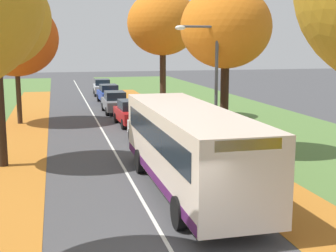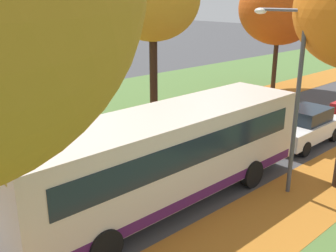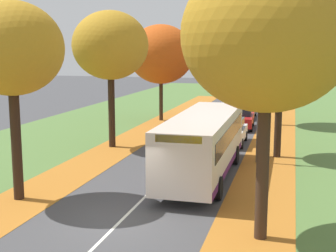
{
  "view_description": "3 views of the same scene",
  "coord_description": "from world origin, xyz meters",
  "px_view_note": "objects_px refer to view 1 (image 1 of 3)",
  "views": [
    {
      "loc": [
        -2.71,
        -8.83,
        5.21
      ],
      "look_at": [
        1.57,
        8.79,
        2.0
      ],
      "focal_mm": 50.0,
      "sensor_mm": 36.0,
      "label": 1
    },
    {
      "loc": [
        10.02,
        -1.04,
        6.29
      ],
      "look_at": [
        -0.26,
        8.46,
        1.66
      ],
      "focal_mm": 42.0,
      "sensor_mm": 36.0,
      "label": 2
    },
    {
      "loc": [
        5.72,
        -14.72,
        6.06
      ],
      "look_at": [
        -0.05,
        6.76,
        2.34
      ],
      "focal_mm": 50.0,
      "sensor_mm": 36.0,
      "label": 3
    }
  ],
  "objects_px": {
    "car_red_following": "(131,113)",
    "car_silver_trailing": "(102,87)",
    "streetlamp_right": "(209,79)",
    "car_grey_third_in_line": "(115,102)",
    "tree_right_near": "(226,28)",
    "bus": "(188,145)",
    "tree_right_mid": "(163,24)",
    "car_white_lead": "(150,129)",
    "tree_left_mid": "(15,38)",
    "car_blue_fourth_in_line": "(109,94)"
  },
  "relations": [
    {
      "from": "car_red_following",
      "to": "car_silver_trailing",
      "type": "xyz_separation_m",
      "value": [
        0.01,
        18.51,
        0.0
      ]
    },
    {
      "from": "car_red_following",
      "to": "tree_right_near",
      "type": "bearing_deg",
      "value": -71.79
    },
    {
      "from": "car_red_following",
      "to": "car_grey_third_in_line",
      "type": "height_order",
      "value": "same"
    },
    {
      "from": "tree_right_mid",
      "to": "car_blue_fourth_in_line",
      "type": "bearing_deg",
      "value": 105.82
    },
    {
      "from": "tree_left_mid",
      "to": "tree_right_near",
      "type": "relative_size",
      "value": 1.02
    },
    {
      "from": "tree_left_mid",
      "to": "car_blue_fourth_in_line",
      "type": "xyz_separation_m",
      "value": [
        6.98,
        9.64,
        -4.74
      ]
    },
    {
      "from": "car_red_following",
      "to": "car_silver_trailing",
      "type": "bearing_deg",
      "value": 89.96
    },
    {
      "from": "car_red_following",
      "to": "tree_left_mid",
      "type": "bearing_deg",
      "value": 161.51
    },
    {
      "from": "car_silver_trailing",
      "to": "car_white_lead",
      "type": "bearing_deg",
      "value": -90.06
    },
    {
      "from": "streetlamp_right",
      "to": "tree_left_mid",
      "type": "bearing_deg",
      "value": 123.83
    },
    {
      "from": "car_grey_third_in_line",
      "to": "car_blue_fourth_in_line",
      "type": "bearing_deg",
      "value": 87.78
    },
    {
      "from": "tree_right_mid",
      "to": "car_blue_fourth_in_line",
      "type": "height_order",
      "value": "tree_right_mid"
    },
    {
      "from": "tree_right_near",
      "to": "streetlamp_right",
      "type": "relative_size",
      "value": 1.3
    },
    {
      "from": "car_white_lead",
      "to": "car_silver_trailing",
      "type": "bearing_deg",
      "value": 89.94
    },
    {
      "from": "car_silver_trailing",
      "to": "bus",
      "type": "bearing_deg",
      "value": -90.51
    },
    {
      "from": "tree_right_mid",
      "to": "car_silver_trailing",
      "type": "xyz_separation_m",
      "value": [
        -2.63,
        16.1,
        -5.75
      ]
    },
    {
      "from": "car_grey_third_in_line",
      "to": "streetlamp_right",
      "type": "bearing_deg",
      "value": -83.18
    },
    {
      "from": "bus",
      "to": "tree_left_mid",
      "type": "bearing_deg",
      "value": 112.36
    },
    {
      "from": "bus",
      "to": "car_grey_third_in_line",
      "type": "distance_m",
      "value": 19.88
    },
    {
      "from": "car_white_lead",
      "to": "car_red_following",
      "type": "bearing_deg",
      "value": 89.88
    },
    {
      "from": "car_white_lead",
      "to": "bus",
      "type": "bearing_deg",
      "value": -91.87
    },
    {
      "from": "tree_right_near",
      "to": "car_blue_fourth_in_line",
      "type": "relative_size",
      "value": 1.84
    },
    {
      "from": "car_red_following",
      "to": "car_grey_third_in_line",
      "type": "distance_m",
      "value": 5.75
    },
    {
      "from": "tree_right_near",
      "to": "tree_right_mid",
      "type": "bearing_deg",
      "value": 91.58
    },
    {
      "from": "car_white_lead",
      "to": "car_blue_fourth_in_line",
      "type": "xyz_separation_m",
      "value": [
        -0.06,
        18.01,
        0.0
      ]
    },
    {
      "from": "tree_left_mid",
      "to": "car_red_following",
      "type": "relative_size",
      "value": 1.88
    },
    {
      "from": "tree_right_near",
      "to": "car_silver_trailing",
      "type": "distance_m",
      "value": 28.13
    },
    {
      "from": "tree_right_mid",
      "to": "car_white_lead",
      "type": "height_order",
      "value": "tree_right_mid"
    },
    {
      "from": "streetlamp_right",
      "to": "car_grey_third_in_line",
      "type": "bearing_deg",
      "value": 96.82
    },
    {
      "from": "car_blue_fourth_in_line",
      "to": "car_silver_trailing",
      "type": "relative_size",
      "value": 0.99
    },
    {
      "from": "tree_right_mid",
      "to": "car_red_following",
      "type": "distance_m",
      "value": 6.77
    },
    {
      "from": "tree_right_mid",
      "to": "car_white_lead",
      "type": "relative_size",
      "value": 2.09
    },
    {
      "from": "streetlamp_right",
      "to": "car_red_following",
      "type": "bearing_deg",
      "value": 98.81
    },
    {
      "from": "streetlamp_right",
      "to": "car_red_following",
      "type": "relative_size",
      "value": 1.41
    },
    {
      "from": "tree_right_mid",
      "to": "car_grey_third_in_line",
      "type": "relative_size",
      "value": 2.09
    },
    {
      "from": "car_blue_fourth_in_line",
      "to": "tree_left_mid",
      "type": "bearing_deg",
      "value": -125.93
    },
    {
      "from": "tree_left_mid",
      "to": "tree_right_mid",
      "type": "relative_size",
      "value": 0.91
    },
    {
      "from": "car_silver_trailing",
      "to": "car_grey_third_in_line",
      "type": "bearing_deg",
      "value": -91.46
    },
    {
      "from": "car_blue_fourth_in_line",
      "to": "car_white_lead",
      "type": "bearing_deg",
      "value": -89.82
    },
    {
      "from": "streetlamp_right",
      "to": "car_white_lead",
      "type": "xyz_separation_m",
      "value": [
        -1.66,
        4.6,
        -2.92
      ]
    },
    {
      "from": "tree_left_mid",
      "to": "car_white_lead",
      "type": "height_order",
      "value": "tree_left_mid"
    },
    {
      "from": "tree_left_mid",
      "to": "car_white_lead",
      "type": "bearing_deg",
      "value": -49.96
    },
    {
      "from": "streetlamp_right",
      "to": "car_silver_trailing",
      "type": "relative_size",
      "value": 1.4
    },
    {
      "from": "car_red_following",
      "to": "car_silver_trailing",
      "type": "relative_size",
      "value": 1.0
    },
    {
      "from": "tree_right_near",
      "to": "bus",
      "type": "xyz_separation_m",
      "value": [
        -3.24,
        -5.11,
        -4.21
      ]
    },
    {
      "from": "tree_right_mid",
      "to": "car_white_lead",
      "type": "bearing_deg",
      "value": -107.51
    },
    {
      "from": "tree_left_mid",
      "to": "car_silver_trailing",
      "type": "xyz_separation_m",
      "value": [
        7.07,
        16.15,
        -4.74
      ]
    },
    {
      "from": "tree_right_mid",
      "to": "bus",
      "type": "distance_m",
      "value": 17.47
    },
    {
      "from": "tree_left_mid",
      "to": "streetlamp_right",
      "type": "height_order",
      "value": "tree_left_mid"
    },
    {
      "from": "streetlamp_right",
      "to": "bus",
      "type": "relative_size",
      "value": 0.58
    }
  ]
}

